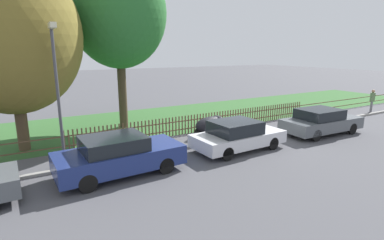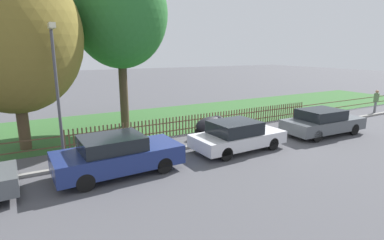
% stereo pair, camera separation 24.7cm
% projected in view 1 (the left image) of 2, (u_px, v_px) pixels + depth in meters
% --- Properties ---
extents(ground_plane, '(120.00, 120.00, 0.00)m').
position_uv_depth(ground_plane, '(233.00, 141.00, 14.48)').
color(ground_plane, '#4C4C51').
extents(kerb_stone, '(43.86, 0.20, 0.12)m').
position_uv_depth(kerb_stone, '(231.00, 139.00, 14.56)').
color(kerb_stone, gray).
rests_on(kerb_stone, ground).
extents(grass_strip, '(43.86, 7.56, 0.01)m').
position_uv_depth(grass_strip, '(176.00, 117.00, 19.56)').
color(grass_strip, '#33602D').
rests_on(grass_strip, ground).
extents(park_fence, '(43.86, 0.05, 0.99)m').
position_uv_depth(park_fence, '(207.00, 122.00, 16.28)').
color(park_fence, brown).
rests_on(park_fence, ground).
extents(parked_car_black_saloon, '(4.43, 2.02, 1.40)m').
position_uv_depth(parked_car_black_saloon, '(119.00, 155.00, 10.46)').
color(parked_car_black_saloon, navy).
rests_on(parked_car_black_saloon, ground).
extents(parked_car_navy_estate, '(4.18, 1.97, 1.31)m').
position_uv_depth(parked_car_navy_estate, '(237.00, 135.00, 13.08)').
color(parked_car_navy_estate, silver).
rests_on(parked_car_navy_estate, ground).
extents(parked_car_red_compact, '(4.45, 1.98, 1.34)m').
position_uv_depth(parked_car_red_compact, '(321.00, 121.00, 15.59)').
color(parked_car_red_compact, '#51565B').
rests_on(parked_car_red_compact, ground).
extents(covered_motorcycle, '(1.92, 0.92, 1.03)m').
position_uv_depth(covered_motorcycle, '(212.00, 124.00, 15.16)').
color(covered_motorcycle, black).
rests_on(covered_motorcycle, ground).
extents(tree_nearest_kerb, '(5.59, 5.59, 8.08)m').
position_uv_depth(tree_nearest_kerb, '(10.00, 36.00, 12.09)').
color(tree_nearest_kerb, brown).
rests_on(tree_nearest_kerb, ground).
extents(tree_behind_motorcycle, '(5.09, 5.09, 9.16)m').
position_uv_depth(tree_behind_motorcycle, '(118.00, 13.00, 15.75)').
color(tree_behind_motorcycle, '#473828').
rests_on(tree_behind_motorcycle, ground).
extents(pedestrian_near_fence, '(0.43, 0.43, 1.60)m').
position_uv_depth(pedestrian_near_fence, '(372.00, 100.00, 21.12)').
color(pedestrian_near_fence, slate).
rests_on(pedestrian_near_fence, ground).
extents(street_lamp, '(0.20, 0.79, 5.18)m').
position_uv_depth(street_lamp, '(57.00, 79.00, 10.57)').
color(street_lamp, '#47474C').
rests_on(street_lamp, ground).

